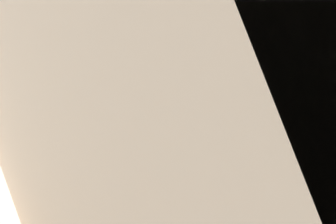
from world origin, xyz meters
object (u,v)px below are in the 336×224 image
Objects in this scene: book_stack_side at (228,96)px; laptop at (158,84)px; computer_mouse at (226,112)px; book_stack_tall at (164,114)px; keyboard at (171,120)px; mug at (79,167)px; desk at (223,152)px; water_bottle at (263,105)px; book_stack_keyboard_riser at (171,131)px; cell_phone at (226,137)px.

laptop is at bearing 175.45° from book_stack_side.
book_stack_side is 2.32× the size of computer_mouse.
book_stack_tall is 0.12m from keyboard.
mug is at bearing 172.05° from keyboard.
desk is at bearing -16.50° from laptop.
book_stack_side is 0.16m from computer_mouse.
computer_mouse is (-0.12, -0.10, -0.03)m from book_stack_side.
water_bottle is at bearing -12.13° from keyboard.
book_stack_keyboard_riser is at bearing -99.97° from laptop.
keyboard reaches higher than mug.
mug is at bearing 131.16° from cell_phone.
book_stack_keyboard_riser is at bearing -104.87° from book_stack_tall.
desk is 4.72× the size of laptop.
water_bottle reaches higher than book_stack_side.
desk is 0.40m from book_stack_side.
book_stack_tall reaches higher than computer_mouse.
desk is 14.72× the size of computer_mouse.
book_stack_tall is 0.57m from mug.
desk is at bearing 11.03° from cell_phone.
book_stack_keyboard_riser reaches higher than desk.
laptop reaches higher than book_stack_tall.
keyboard is at bearing 117.04° from cell_phone.
computer_mouse is (-0.02, -0.01, 0.35)m from desk.
mug is at bearing -168.86° from laptop.
laptop is at bearing 90.00° from book_stack_tall.
laptop reaches higher than cell_phone.
keyboard is 3.09× the size of cell_phone.
book_stack_tall is 0.58× the size of keyboard.
keyboard is (-0.48, -0.04, 0.48)m from desk.
water_bottle is (0.18, -0.14, 0.06)m from computer_mouse.
book_stack_tall reaches higher than cell_phone.
water_bottle is (0.64, -0.12, 0.01)m from book_stack_keyboard_riser.
desk is 1.08m from mug.
computer_mouse is at bearing 12.89° from cell_phone.
laptop is 3.12× the size of computer_mouse.
laptop reaches higher than book_stack_side.
laptop is at bearing 78.76° from keyboard.
laptop is (-0.45, 0.13, 0.63)m from desk.
book_stack_tall reaches higher than book_stack_side.
laptop is 2.77× the size of mug.
keyboard reaches higher than book_stack_side.
keyboard reaches higher than cell_phone.
computer_mouse is 0.76× the size of cell_phone.
book_stack_side is at bearing -4.55° from laptop.
book_stack_tall is 0.97× the size of book_stack_keyboard_riser.
water_bottle is 1.18× the size of cell_phone.
book_stack_side is at bearing 10.70° from cell_phone.
keyboard is at bearing -167.58° from book_stack_side.
book_stack_tall is at bearing 5.50° from mug.
water_bottle is at bearing -20.87° from book_stack_tall.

